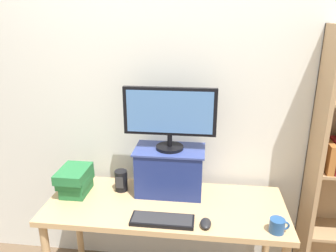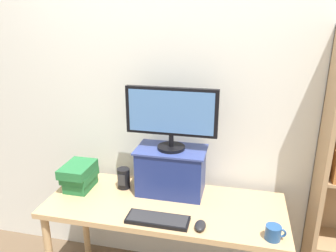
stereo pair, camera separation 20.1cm
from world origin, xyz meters
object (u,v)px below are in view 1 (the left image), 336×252
(computer_monitor, at_px, (170,115))
(computer_mouse, at_px, (206,223))
(riser_box, at_px, (170,170))
(coffee_mug, at_px, (277,226))
(keyboard, at_px, (162,220))
(book_stack, at_px, (75,180))
(desk_speaker, at_px, (121,181))
(desk, at_px, (165,214))

(computer_monitor, xyz_separation_m, computer_mouse, (0.25, -0.37, -0.53))
(riser_box, relative_size, coffee_mug, 4.15)
(computer_monitor, distance_m, keyboard, 0.65)
(computer_monitor, distance_m, coffee_mug, 0.91)
(book_stack, height_order, desk_speaker, book_stack)
(desk, height_order, coffee_mug, coffee_mug)
(computer_monitor, bearing_deg, riser_box, 90.00)
(keyboard, bearing_deg, riser_box, 89.83)
(riser_box, bearing_deg, desk_speaker, -175.74)
(desk, relative_size, desk_speaker, 10.52)
(keyboard, relative_size, coffee_mug, 3.33)
(desk, xyz_separation_m, computer_mouse, (0.26, -0.21, 0.10))
(computer_monitor, xyz_separation_m, coffee_mug, (0.65, -0.37, -0.51))
(keyboard, xyz_separation_m, book_stack, (-0.63, 0.26, 0.08))
(riser_box, bearing_deg, coffee_mug, -29.84)
(desk, bearing_deg, book_stack, 174.61)
(desk, distance_m, coffee_mug, 0.71)
(book_stack, height_order, coffee_mug, book_stack)
(computer_monitor, height_order, keyboard, computer_monitor)
(computer_mouse, relative_size, coffee_mug, 0.93)
(desk, xyz_separation_m, coffee_mug, (0.66, -0.22, 0.12))
(desk_speaker, bearing_deg, coffee_mug, -19.47)
(riser_box, relative_size, book_stack, 1.77)
(desk, bearing_deg, keyboard, -87.26)
(computer_monitor, bearing_deg, computer_mouse, -55.43)
(desk, bearing_deg, riser_box, 86.02)
(riser_box, relative_size, computer_mouse, 4.47)
(computer_monitor, height_order, coffee_mug, computer_monitor)
(keyboard, height_order, coffee_mug, coffee_mug)
(riser_box, bearing_deg, computer_monitor, -90.00)
(book_stack, bearing_deg, desk, -5.39)
(coffee_mug, distance_m, desk_speaker, 1.04)
(computer_monitor, bearing_deg, coffee_mug, -29.75)
(book_stack, xyz_separation_m, coffee_mug, (1.28, -0.28, -0.06))
(riser_box, distance_m, book_stack, 0.64)
(riser_box, distance_m, computer_monitor, 0.39)
(book_stack, relative_size, desk_speaker, 1.80)
(riser_box, bearing_deg, book_stack, -171.35)
(riser_box, relative_size, computer_monitor, 0.78)
(computer_monitor, xyz_separation_m, book_stack, (-0.63, -0.09, -0.46))
(keyboard, distance_m, desk_speaker, 0.47)
(desk, relative_size, computer_monitor, 2.57)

